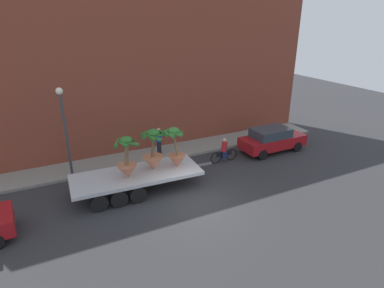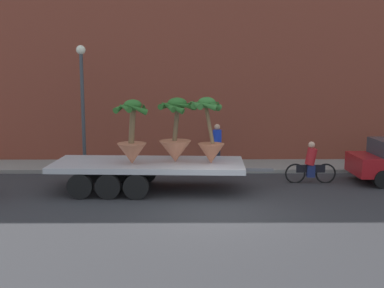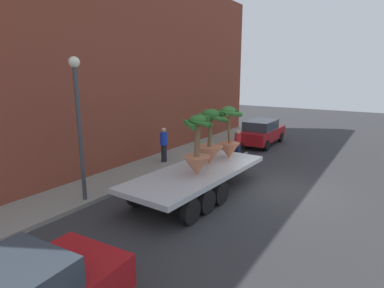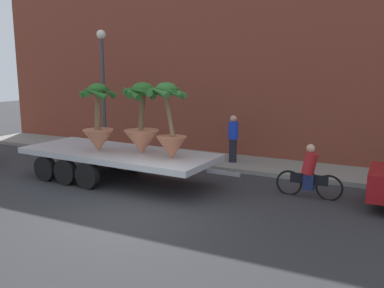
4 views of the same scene
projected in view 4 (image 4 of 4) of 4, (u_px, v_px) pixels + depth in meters
ground_plane at (132, 216)px, 10.17m from camera, size 60.00×60.00×0.00m
sidewalk at (226, 162)px, 15.51m from camera, size 24.00×2.20×0.15m
building_facade at (245, 35)px, 16.12m from camera, size 24.00×1.20×9.53m
flatbed_trailer at (111, 156)px, 13.23m from camera, size 7.40×2.67×0.98m
potted_palm_rear at (169, 125)px, 11.78m from camera, size 1.24×1.14×2.19m
potted_palm_middle at (98, 125)px, 12.89m from camera, size 1.17×1.18×2.11m
potted_palm_front at (142, 124)px, 12.51m from camera, size 1.34×1.40×2.16m
cyclist at (309, 174)px, 11.50m from camera, size 1.84×0.34×1.54m
pedestrian_near_gate at (233, 138)px, 15.03m from camera, size 0.36×0.36×1.71m
street_lamp at (103, 75)px, 16.43m from camera, size 0.36×0.36×4.83m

